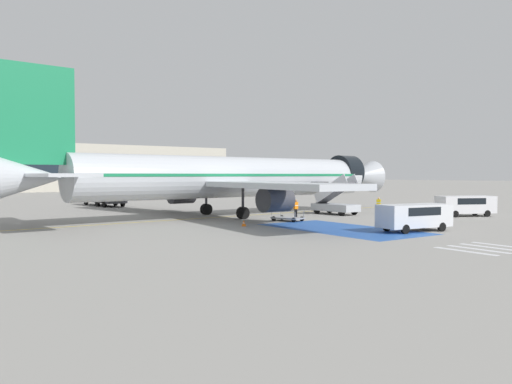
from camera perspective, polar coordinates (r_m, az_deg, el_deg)
The scene contains 17 objects.
ground_plane at distance 48.90m, azimuth -1.41°, elevation -2.71°, with size 600.00×600.00×0.00m, color gray.
apron_leadline_yellow at distance 48.49m, azimuth -2.15°, elevation -2.75°, with size 0.20×76.56×0.01m, color gold.
apron_stand_patch_blue at distance 37.44m, azimuth 9.76°, elevation -4.17°, with size 6.42×12.79×0.01m, color #2856A8.
apron_walkway_bar_0 at distance 28.43m, azimuth 22.77°, elevation -6.26°, with size 0.44×3.60×0.01m, color silver.
apron_walkway_bar_1 at distance 29.44m, azimuth 24.02°, elevation -5.99°, with size 0.44×3.60×0.01m, color silver.
apron_walkway_bar_2 at distance 30.47m, azimuth 25.19°, elevation -5.74°, with size 0.44×3.60×0.01m, color silver.
apron_walkway_bar_3 at distance 31.51m, azimuth 26.28°, elevation -5.51°, with size 0.44×3.60×0.01m, color silver.
airliner at distance 47.90m, azimuth -2.86°, elevation 1.72°, with size 42.84×37.16×12.15m.
boarding_stairs_forward at distance 51.06m, azimuth 9.01°, elevation -1.41°, with size 2.48×5.33×4.10m.
fuel_tanker at distance 66.88m, azimuth -16.95°, elevation 0.01°, with size 3.10×9.04×3.56m.
service_van_0 at distance 52.05m, azimuth 22.81°, elevation -1.27°, with size 5.77×4.10×1.96m.
service_van_1 at distance 37.01m, azimuth 17.65°, elevation -2.51°, with size 5.65×2.86×1.92m.
baggage_cart at distance 43.22m, azimuth 3.65°, elevation -2.99°, with size 2.21×2.93×0.87m.
ground_crew_0 at distance 52.65m, azimuth 13.84°, elevation -1.37°, with size 0.42×0.49×1.70m.
ground_crew_1 at distance 46.13m, azimuth 4.58°, elevation -1.76°, with size 0.44×0.26×1.72m.
traffic_cone_0 at distance 38.83m, azimuth -1.39°, elevation -3.60°, with size 0.41×0.41×0.45m.
terminal_building at distance 130.57m, azimuth -23.22°, elevation 2.60°, with size 96.34×12.10×11.53m.
Camera 1 is at (-27.00, -40.57, 4.00)m, focal length 35.00 mm.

